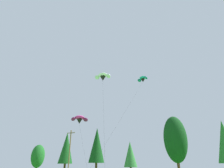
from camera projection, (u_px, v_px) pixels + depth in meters
name	position (u px, v px, depth m)	size (l,w,h in m)	color
treeline_tree_a	(38.00, 156.00, 62.58)	(4.23, 4.23, 9.00)	#472D19
treeline_tree_b	(66.00, 148.00, 58.30)	(4.27, 4.27, 12.11)	#472D19
treeline_tree_c	(97.00, 145.00, 54.87)	(4.41, 4.41, 12.79)	#472D19
treeline_tree_d	(130.00, 154.00, 51.16)	(3.50, 3.50, 8.65)	#472D19
treeline_tree_e	(175.00, 139.00, 48.72)	(5.72, 5.72, 14.53)	#472D19
utility_pole	(69.00, 152.00, 43.39)	(2.20, 0.26, 10.26)	brown
parafoil_kite_high_magenta	(80.00, 119.00, 44.76)	(10.81, 11.00, 11.85)	#D12893
parafoil_kite_mid_white	(103.00, 77.00, 41.70)	(8.91, 12.38, 19.65)	white
parafoil_kite_far_teal	(143.00, 79.00, 50.36)	(5.85, 18.60, 22.61)	teal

